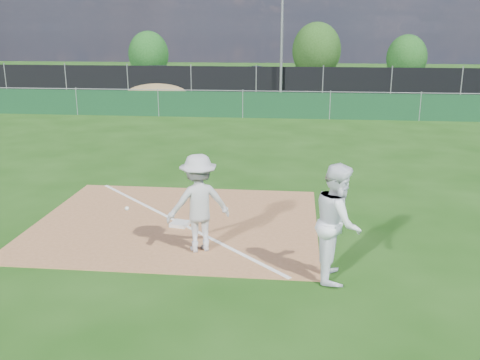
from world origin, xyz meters
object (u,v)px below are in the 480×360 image
Objects in this scene: play_at_first at (199,203)px; tree_right at (407,58)px; tree_left at (149,54)px; car_mid at (263,77)px; car_right at (353,81)px; runner at (338,222)px; light_pole at (282,28)px; first_base at (180,224)px; car_left at (163,75)px; tree_mid at (317,51)px.

play_at_first is 34.77m from tree_right.
tree_right is at bearing -1.89° from tree_left.
car_mid reaches higher than car_right.
light_pole is at bearing 5.26° from runner.
play_at_first is at bearing 165.62° from car_right.
runner is at bearing -33.67° from first_base.
tree_right is (4.54, 6.39, 1.17)m from car_right.
runner reaches higher than car_mid.
light_pole is 1.67× the size of car_left.
car_left is 18.39m from tree_right.
light_pole is at bearing -44.49° from tree_left.
tree_left is (-10.30, 33.98, 1.02)m from play_at_first.
first_base is (-1.39, -21.91, -3.94)m from light_pole.
tree_right is (10.60, 4.58, 1.12)m from car_mid.
first_base is 34.22m from tree_left.
tree_left is at bearing 106.42° from first_base.
light_pole is 6.65m from car_mid.
tree_mid reaches higher than tree_left.
light_pole is 13.87m from tree_right.
tree_mid reaches higher than first_base.
tree_right is (6.76, -0.84, -0.48)m from tree_mid.
car_mid is 11.60m from tree_right.
light_pole reaches higher than tree_left.
tree_left is (-12.78, 34.85, 0.97)m from runner.
tree_right reaches higher than play_at_first.
light_pole reaches higher than runner.
tree_right reaches higher than runner.
play_at_first is 0.46× the size of car_mid.
light_pole is 24.24m from runner.
light_pole is 1.77× the size of car_right.
light_pole is 1.86× the size of car_mid.
light_pole is 2.24× the size of tree_right.
tree_mid is at bearing -46.90° from car_mid.
play_at_first reaches higher than car_left.
runner reaches higher than car_left.
first_base is at bearing -108.19° from tree_right.
tree_right is at bearing 71.81° from first_base.
tree_left is at bearing 178.11° from tree_right.
light_pole is 4.04× the size of runner.
first_base is at bearing 117.99° from play_at_first.
tree_left is 1.07× the size of tree_right.
runner reaches higher than first_base.
car_mid is (-3.17, 29.60, -0.27)m from runner.
car_left reaches higher than car_right.
play_at_first is 0.43× the size of car_right.
tree_right is (9.91, 33.31, 0.89)m from play_at_first.
runner is (2.48, -0.87, 0.05)m from play_at_first.
tree_mid is 1.26× the size of tree_right.
runner is 0.41× the size of car_left.
tree_mid is at bearing 83.44° from first_base.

